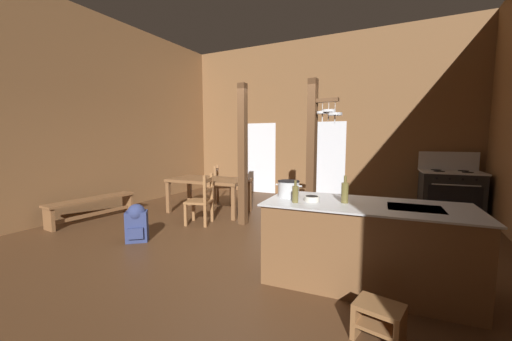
{
  "coord_description": "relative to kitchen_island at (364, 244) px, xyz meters",
  "views": [
    {
      "loc": [
        2.19,
        -3.63,
        1.61
      ],
      "look_at": [
        -0.2,
        1.09,
        1.04
      ],
      "focal_mm": 20.79,
      "sensor_mm": 36.0,
      "label": 1
    }
  ],
  "objects": [
    {
      "name": "ground_plane",
      "position": [
        -1.83,
        0.27,
        -0.5
      ],
      "size": [
        8.28,
        9.32,
        0.1
      ],
      "primitive_type": "cube",
      "color": "#4C301C"
    },
    {
      "name": "wall_back",
      "position": [
        -1.83,
        4.61,
        1.67
      ],
      "size": [
        8.28,
        0.14,
        4.25
      ],
      "primitive_type": "cube",
      "color": "brown",
      "rests_on": "ground_plane"
    },
    {
      "name": "wall_left",
      "position": [
        -5.64,
        0.27,
        1.67
      ],
      "size": [
        0.14,
        9.32,
        4.25
      ],
      "primitive_type": "cube",
      "color": "brown",
      "rests_on": "ground_plane"
    },
    {
      "name": "glazed_door_back_left",
      "position": [
        -3.51,
        4.53,
        0.57
      ],
      "size": [
        1.0,
        0.01,
        2.05
      ],
      "primitive_type": "cube",
      "color": "white",
      "rests_on": "ground_plane"
    },
    {
      "name": "glazed_panel_back_right",
      "position": [
        -1.46,
        4.53,
        0.57
      ],
      "size": [
        0.84,
        0.01,
        2.05
      ],
      "primitive_type": "cube",
      "color": "white",
      "rests_on": "ground_plane"
    },
    {
      "name": "kitchen_island",
      "position": [
        0.0,
        0.0,
        0.0
      ],
      "size": [
        2.23,
        1.12,
        0.91
      ],
      "color": "brown",
      "rests_on": "ground_plane"
    },
    {
      "name": "stove_range",
      "position": [
        1.22,
        3.94,
        0.03
      ],
      "size": [
        1.21,
        0.91,
        1.32
      ],
      "color": "black",
      "rests_on": "ground_plane"
    },
    {
      "name": "support_post_with_pot_rack",
      "position": [
        -1.04,
        1.57,
        0.96
      ],
      "size": [
        0.59,
        0.26,
        2.6
      ],
      "color": "brown",
      "rests_on": "ground_plane"
    },
    {
      "name": "support_post_center",
      "position": [
        -2.33,
        1.41,
        0.85
      ],
      "size": [
        0.14,
        0.14,
        2.6
      ],
      "color": "brown",
      "rests_on": "ground_plane"
    },
    {
      "name": "step_stool",
      "position": [
        0.23,
        -0.93,
        -0.27
      ],
      "size": [
        0.41,
        0.35,
        0.3
      ],
      "color": "olive",
      "rests_on": "ground_plane"
    },
    {
      "name": "dining_table",
      "position": [
        -3.44,
        1.87,
        0.2
      ],
      "size": [
        1.77,
        1.03,
        0.74
      ],
      "color": "brown",
      "rests_on": "ground_plane"
    },
    {
      "name": "ladderback_chair_near_window",
      "position": [
        -3.03,
        1.06,
        -0.0
      ],
      "size": [
        0.55,
        0.55,
        0.95
      ],
      "color": "olive",
      "rests_on": "ground_plane"
    },
    {
      "name": "ladderback_chair_by_post",
      "position": [
        -3.67,
        2.73,
        -0.0
      ],
      "size": [
        0.58,
        0.58,
        0.95
      ],
      "color": "olive",
      "rests_on": "ground_plane"
    },
    {
      "name": "bench_along_left_wall",
      "position": [
        -5.1,
        0.28,
        -0.14
      ],
      "size": [
        0.49,
        1.7,
        0.44
      ],
      "color": "brown",
      "rests_on": "ground_plane"
    },
    {
      "name": "backpack",
      "position": [
        -3.34,
        -0.18,
        -0.14
      ],
      "size": [
        0.39,
        0.39,
        0.6
      ],
      "color": "navy",
      "rests_on": "ground_plane"
    },
    {
      "name": "stockpot_on_counter",
      "position": [
        -0.88,
        -0.04,
        0.55
      ],
      "size": [
        0.33,
        0.26,
        0.2
      ],
      "color": "silver",
      "rests_on": "kitchen_island"
    },
    {
      "name": "mixing_bowl_on_counter",
      "position": [
        -0.56,
        -0.15,
        0.48
      ],
      "size": [
        0.17,
        0.17,
        0.06
      ],
      "color": "silver",
      "rests_on": "kitchen_island"
    },
    {
      "name": "bottle_tall_on_counter",
      "position": [
        -0.71,
        -0.28,
        0.55
      ],
      "size": [
        0.07,
        0.07,
        0.25
      ],
      "color": "brown",
      "rests_on": "kitchen_island"
    },
    {
      "name": "bottle_short_on_counter",
      "position": [
        -0.22,
        -0.06,
        0.57
      ],
      "size": [
        0.08,
        0.08,
        0.3
      ],
      "color": "brown",
      "rests_on": "kitchen_island"
    }
  ]
}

